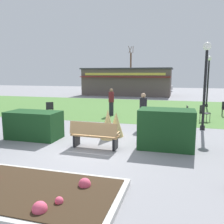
# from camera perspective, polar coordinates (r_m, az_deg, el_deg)

# --- Properties ---
(ground_plane) EXTENTS (80.00, 80.00, 0.00)m
(ground_plane) POSITION_cam_1_polar(r_m,az_deg,el_deg) (8.43, -4.80, -8.68)
(ground_plane) COLOR gray
(lawn_patch) EXTENTS (36.00, 12.00, 0.01)m
(lawn_patch) POSITION_cam_1_polar(r_m,az_deg,el_deg) (18.34, 6.61, 0.95)
(lawn_patch) COLOR #4C7A38
(lawn_patch) RESTS_ON ground_plane
(flower_bed) EXTENTS (3.63, 2.16, 0.33)m
(flower_bed) POSITION_cam_1_polar(r_m,az_deg,el_deg) (5.53, -17.79, -17.95)
(flower_bed) COLOR beige
(flower_bed) RESTS_ON ground_plane
(park_bench) EXTENTS (1.72, 0.58, 0.95)m
(park_bench) POSITION_cam_1_polar(r_m,az_deg,el_deg) (8.31, -4.19, -5.47)
(park_bench) COLOR tan
(park_bench) RESTS_ON ground_plane
(hedge_left) EXTENTS (2.10, 1.10, 1.10)m
(hedge_left) POSITION_cam_1_polar(r_m,az_deg,el_deg) (10.05, -18.15, -2.96)
(hedge_left) COLOR #19421E
(hedge_left) RESTS_ON ground_plane
(hedge_right) EXTENTS (1.88, 1.10, 1.37)m
(hedge_right) POSITION_cam_1_polar(r_m,az_deg,el_deg) (8.48, 12.85, -3.96)
(hedge_right) COLOR #19421E
(hedge_right) RESTS_ON ground_plane
(ornamental_grass_behind_left) EXTENTS (0.60, 0.60, 1.20)m
(ornamental_grass_behind_left) POSITION_cam_1_polar(r_m,az_deg,el_deg) (9.47, -0.99, -2.91)
(ornamental_grass_behind_left) COLOR tan
(ornamental_grass_behind_left) RESTS_ON ground_plane
(ornamental_grass_behind_right) EXTENTS (0.63, 0.63, 1.02)m
(ornamental_grass_behind_right) POSITION_cam_1_polar(r_m,az_deg,el_deg) (9.86, 1.00, -2.96)
(ornamental_grass_behind_right) COLOR tan
(ornamental_grass_behind_right) RESTS_ON ground_plane
(lamppost_mid) EXTENTS (0.36, 0.36, 3.96)m
(lamppost_mid) POSITION_cam_1_polar(r_m,az_deg,el_deg) (11.64, 21.47, 8.15)
(lamppost_mid) COLOR black
(lamppost_mid) RESTS_ON ground_plane
(lamppost_far) EXTENTS (0.36, 0.36, 3.96)m
(lamppost_far) POSITION_cam_1_polar(r_m,az_deg,el_deg) (20.30, 22.04, 8.22)
(lamppost_far) COLOR black
(lamppost_far) RESTS_ON ground_plane
(food_kiosk) EXTENTS (10.83, 4.79, 3.30)m
(food_kiosk) POSITION_cam_1_polar(r_m,az_deg,el_deg) (29.89, 3.70, 7.27)
(food_kiosk) COLOR #594C47
(food_kiosk) RESTS_ON ground_plane
(cafe_chair_west) EXTENTS (0.48, 0.48, 0.89)m
(cafe_chair_west) POSITION_cam_1_polar(r_m,az_deg,el_deg) (13.41, 17.05, -0.09)
(cafe_chair_west) COLOR black
(cafe_chair_west) RESTS_ON ground_plane
(cafe_chair_center) EXTENTS (0.61, 0.61, 0.89)m
(cafe_chair_center) POSITION_cam_1_polar(r_m,az_deg,el_deg) (13.99, 21.08, 0.07)
(cafe_chair_center) COLOR black
(cafe_chair_center) RESTS_ON ground_plane
(cafe_chair_north) EXTENTS (0.61, 0.61, 0.89)m
(cafe_chair_north) POSITION_cam_1_polar(r_m,az_deg,el_deg) (15.09, -14.68, 0.99)
(cafe_chair_north) COLOR black
(cafe_chair_north) RESTS_ON ground_plane
(person_strolling) EXTENTS (0.34, 0.34, 1.69)m
(person_strolling) POSITION_cam_1_polar(r_m,az_deg,el_deg) (11.32, 7.46, 0.32)
(person_strolling) COLOR #23232D
(person_strolling) RESTS_ON ground_plane
(person_standing) EXTENTS (0.34, 0.34, 1.69)m
(person_standing) POSITION_cam_1_polar(r_m,az_deg,el_deg) (14.82, -0.17, 2.44)
(person_standing) COLOR #23232D
(person_standing) RESTS_ON ground_plane
(parked_car_west_slot) EXTENTS (4.22, 2.09, 1.20)m
(parked_car_west_slot) POSITION_cam_1_polar(r_m,az_deg,el_deg) (38.43, 2.80, 6.14)
(parked_car_west_slot) COLOR maroon
(parked_car_west_slot) RESTS_ON ground_plane
(parked_car_center_slot) EXTENTS (4.34, 2.34, 1.20)m
(parked_car_center_slot) POSITION_cam_1_polar(r_m,az_deg,el_deg) (37.60, 10.98, 5.93)
(parked_car_center_slot) COLOR silver
(parked_car_center_slot) RESTS_ON ground_plane
(tree_right_bg) EXTENTS (0.91, 0.96, 7.22)m
(tree_right_bg) POSITION_cam_1_polar(r_m,az_deg,el_deg) (41.23, 4.49, 9.93)
(tree_right_bg) COLOR brown
(tree_right_bg) RESTS_ON ground_plane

